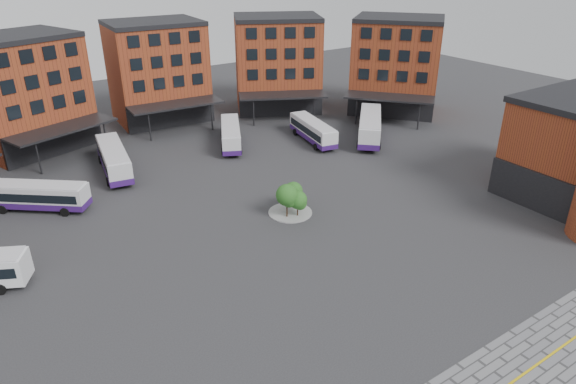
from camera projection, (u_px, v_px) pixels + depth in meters
ground at (353, 277)px, 41.60m from camera, size 160.00×160.00×0.00m
yellow_line at (524, 374)px, 32.17m from camera, size 26.00×0.15×0.02m
main_building at (128, 95)px, 64.55m from camera, size 94.14×42.48×14.60m
tree_island at (292, 197)px, 50.44m from camera, size 4.40×4.40×3.56m
bus_b at (37, 196)px, 51.55m from camera, size 9.40×8.24×2.87m
bus_c at (114, 159)px, 60.03m from camera, size 4.38×11.58×3.19m
bus_d at (231, 134)px, 68.28m from camera, size 6.79×10.30×2.91m
bus_e at (313, 130)px, 69.76m from camera, size 4.20×10.48×2.88m
bus_f at (370, 126)px, 70.40m from camera, size 10.46×10.85×3.45m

